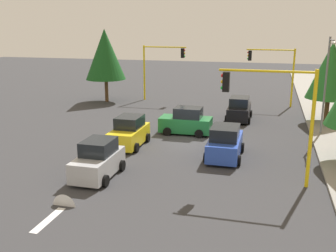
# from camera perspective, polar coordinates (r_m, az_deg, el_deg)

# --- Properties ---
(ground_plane) EXTENTS (120.00, 120.00, 0.00)m
(ground_plane) POSITION_cam_1_polar(r_m,az_deg,el_deg) (26.71, 2.45, -2.27)
(ground_plane) COLOR #353538
(lane_arrow_near) EXTENTS (2.40, 1.10, 1.10)m
(lane_arrow_near) POSITION_cam_1_polar(r_m,az_deg,el_deg) (17.68, -15.83, -11.97)
(lane_arrow_near) COLOR silver
(lane_arrow_near) RESTS_ON ground
(traffic_signal_far_right) EXTENTS (0.36, 4.59, 5.72)m
(traffic_signal_far_right) POSITION_cam_1_polar(r_m,az_deg,el_deg) (40.70, -1.10, 9.40)
(traffic_signal_far_right) COLOR yellow
(traffic_signal_far_right) RESTS_ON ground
(traffic_signal_far_left) EXTENTS (0.36, 4.59, 5.61)m
(traffic_signal_far_left) POSITION_cam_1_polar(r_m,az_deg,el_deg) (39.15, 15.33, 8.57)
(traffic_signal_far_left) COLOR yellow
(traffic_signal_far_left) RESTS_ON ground
(traffic_signal_near_left) EXTENTS (0.36, 4.59, 5.79)m
(traffic_signal_near_left) POSITION_cam_1_polar(r_m,az_deg,el_deg) (19.32, 15.40, 3.17)
(traffic_signal_near_left) COLOR yellow
(traffic_signal_near_left) RESTS_ON ground
(street_lamp_curbside) EXTENTS (2.15, 0.28, 7.00)m
(street_lamp_curbside) POSITION_cam_1_polar(r_m,az_deg,el_deg) (29.02, 22.35, 6.79)
(street_lamp_curbside) COLOR slate
(street_lamp_curbside) RESTS_ON ground
(tree_roadside_mid) EXTENTS (3.60, 3.60, 6.56)m
(tree_roadside_mid) POSITION_cam_1_polar(r_m,az_deg,el_deg) (33.46, 22.82, 7.55)
(tree_roadside_mid) COLOR brown
(tree_roadside_mid) RESTS_ON ground
(tree_opposite_side) EXTENTS (4.06, 4.06, 7.42)m
(tree_opposite_side) POSITION_cam_1_polar(r_m,az_deg,el_deg) (40.57, -9.23, 10.36)
(tree_opposite_side) COLOR brown
(tree_opposite_side) RESTS_ON ground
(car_yellow) EXTENTS (3.74, 2.05, 1.98)m
(car_yellow) POSITION_cam_1_polar(r_m,az_deg,el_deg) (25.64, -5.73, -0.97)
(car_yellow) COLOR yellow
(car_yellow) RESTS_ON ground
(car_black) EXTENTS (4.07, 2.04, 1.98)m
(car_black) POSITION_cam_1_polar(r_m,az_deg,el_deg) (33.07, 10.42, 2.41)
(car_black) COLOR black
(car_black) RESTS_ON ground
(car_silver) EXTENTS (3.61, 2.00, 1.98)m
(car_silver) POSITION_cam_1_polar(r_m,az_deg,el_deg) (20.68, -10.24, -4.99)
(car_silver) COLOR #B2B5BA
(car_silver) RESTS_ON ground
(car_green) EXTENTS (2.05, 3.75, 1.98)m
(car_green) POSITION_cam_1_polar(r_m,az_deg,el_deg) (28.42, 2.70, 0.64)
(car_green) COLOR #1E7238
(car_green) RESTS_ON ground
(car_blue) EXTENTS (4.07, 2.12, 1.98)m
(car_blue) POSITION_cam_1_polar(r_m,az_deg,el_deg) (23.50, 8.38, -2.50)
(car_blue) COLOR blue
(car_blue) RESTS_ON ground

